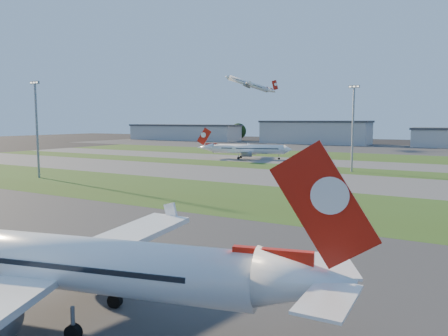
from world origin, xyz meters
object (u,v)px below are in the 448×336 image
Objects in this scene: light_mast_west at (37,123)px; light_mast_centre at (353,123)px; airliner_taxiing at (247,149)px; airliner_parked at (56,263)px.

light_mast_west is 89.64m from light_mast_centre.
light_mast_centre is (47.11, -23.27, 10.89)m from airliner_taxiing.
light_mast_centre reaches higher than airliner_parked.
light_mast_centre reaches higher than airliner_taxiing.
light_mast_west is at bearing 57.92° from airliner_taxiing.
light_mast_west and light_mast_centre have the same top height.
airliner_parked is 1.55× the size of light_mast_west.
light_mast_centre is (70.00, 56.00, 0.00)m from light_mast_west.
airliner_taxiing is 53.66m from light_mast_centre.
airliner_taxiing is at bearing 73.89° from light_mast_west.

